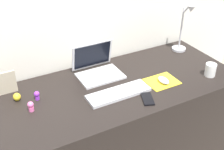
{
  "coord_description": "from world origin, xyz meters",
  "views": [
    {
      "loc": [
        -0.78,
        -1.43,
        1.82
      ],
      "look_at": [
        -0.01,
        0.0,
        0.83
      ],
      "focal_mm": 47.79,
      "sensor_mm": 36.0,
      "label": 1
    }
  ],
  "objects_px": {
    "desk_lamp": "(184,29)",
    "coffee_mug": "(210,70)",
    "picture_frame": "(6,83)",
    "toy_figurine_purple": "(37,95)",
    "keyboard": "(119,93)",
    "cell_phone": "(147,99)",
    "toy_figurine_pink": "(31,106)",
    "mouse": "(163,80)",
    "laptop": "(97,66)",
    "toy_figurine_yellow": "(17,97)"
  },
  "relations": [
    {
      "from": "desk_lamp",
      "to": "coffee_mug",
      "type": "xyz_separation_m",
      "value": [
        -0.07,
        -0.39,
        -0.14
      ]
    },
    {
      "from": "picture_frame",
      "to": "toy_figurine_purple",
      "type": "distance_m",
      "value": 0.22
    },
    {
      "from": "keyboard",
      "to": "desk_lamp",
      "type": "distance_m",
      "value": 0.81
    },
    {
      "from": "toy_figurine_purple",
      "to": "cell_phone",
      "type": "bearing_deg",
      "value": -28.56
    },
    {
      "from": "keyboard",
      "to": "toy_figurine_pink",
      "type": "distance_m",
      "value": 0.54
    },
    {
      "from": "cell_phone",
      "to": "picture_frame",
      "type": "relative_size",
      "value": 0.85
    },
    {
      "from": "cell_phone",
      "to": "desk_lamp",
      "type": "height_order",
      "value": "desk_lamp"
    },
    {
      "from": "cell_phone",
      "to": "toy_figurine_pink",
      "type": "xyz_separation_m",
      "value": [
        -0.66,
        0.23,
        0.03
      ]
    },
    {
      "from": "mouse",
      "to": "picture_frame",
      "type": "bearing_deg",
      "value": 158.19
    },
    {
      "from": "picture_frame",
      "to": "toy_figurine_purple",
      "type": "relative_size",
      "value": 2.61
    },
    {
      "from": "laptop",
      "to": "picture_frame",
      "type": "bearing_deg",
      "value": 175.41
    },
    {
      "from": "toy_figurine_pink",
      "to": "toy_figurine_purple",
      "type": "bearing_deg",
      "value": 54.91
    },
    {
      "from": "coffee_mug",
      "to": "toy_figurine_purple",
      "type": "xyz_separation_m",
      "value": [
        -1.14,
        0.29,
        -0.01
      ]
    },
    {
      "from": "coffee_mug",
      "to": "cell_phone",
      "type": "bearing_deg",
      "value": -176.52
    },
    {
      "from": "picture_frame",
      "to": "keyboard",
      "type": "bearing_deg",
      "value": -29.93
    },
    {
      "from": "mouse",
      "to": "cell_phone",
      "type": "height_order",
      "value": "mouse"
    },
    {
      "from": "laptop",
      "to": "toy_figurine_pink",
      "type": "height_order",
      "value": "laptop"
    },
    {
      "from": "cell_phone",
      "to": "coffee_mug",
      "type": "bearing_deg",
      "value": 24.98
    },
    {
      "from": "mouse",
      "to": "toy_figurine_yellow",
      "type": "relative_size",
      "value": 1.9
    },
    {
      "from": "toy_figurine_pink",
      "to": "toy_figurine_yellow",
      "type": "bearing_deg",
      "value": 108.96
    },
    {
      "from": "mouse",
      "to": "cell_phone",
      "type": "distance_m",
      "value": 0.23
    },
    {
      "from": "mouse",
      "to": "coffee_mug",
      "type": "bearing_deg",
      "value": -12.12
    },
    {
      "from": "mouse",
      "to": "toy_figurine_pink",
      "type": "height_order",
      "value": "toy_figurine_pink"
    },
    {
      "from": "desk_lamp",
      "to": "picture_frame",
      "type": "bearing_deg",
      "value": 177.4
    },
    {
      "from": "desk_lamp",
      "to": "coffee_mug",
      "type": "bearing_deg",
      "value": -100.08
    },
    {
      "from": "desk_lamp",
      "to": "toy_figurine_pink",
      "type": "height_order",
      "value": "desk_lamp"
    },
    {
      "from": "cell_phone",
      "to": "coffee_mug",
      "type": "relative_size",
      "value": 1.43
    },
    {
      "from": "picture_frame",
      "to": "laptop",
      "type": "bearing_deg",
      "value": -4.59
    },
    {
      "from": "coffee_mug",
      "to": "toy_figurine_pink",
      "type": "xyz_separation_m",
      "value": [
        -1.2,
        0.2,
        -0.01
      ]
    },
    {
      "from": "mouse",
      "to": "toy_figurine_pink",
      "type": "bearing_deg",
      "value": 171.53
    },
    {
      "from": "laptop",
      "to": "toy_figurine_purple",
      "type": "bearing_deg",
      "value": -166.6
    },
    {
      "from": "picture_frame",
      "to": "coffee_mug",
      "type": "height_order",
      "value": "picture_frame"
    },
    {
      "from": "laptop",
      "to": "cell_phone",
      "type": "relative_size",
      "value": 2.34
    },
    {
      "from": "toy_figurine_yellow",
      "to": "toy_figurine_pink",
      "type": "bearing_deg",
      "value": -71.04
    },
    {
      "from": "mouse",
      "to": "toy_figurine_purple",
      "type": "height_order",
      "value": "toy_figurine_purple"
    },
    {
      "from": "picture_frame",
      "to": "toy_figurine_yellow",
      "type": "height_order",
      "value": "picture_frame"
    },
    {
      "from": "mouse",
      "to": "desk_lamp",
      "type": "bearing_deg",
      "value": 37.29
    },
    {
      "from": "laptop",
      "to": "desk_lamp",
      "type": "distance_m",
      "value": 0.76
    },
    {
      "from": "toy_figurine_pink",
      "to": "mouse",
      "type": "bearing_deg",
      "value": -8.47
    },
    {
      "from": "keyboard",
      "to": "coffee_mug",
      "type": "bearing_deg",
      "value": -8.36
    },
    {
      "from": "cell_phone",
      "to": "toy_figurine_pink",
      "type": "relative_size",
      "value": 2.05
    },
    {
      "from": "picture_frame",
      "to": "toy_figurine_yellow",
      "type": "xyz_separation_m",
      "value": [
        0.03,
        -0.11,
        -0.05
      ]
    },
    {
      "from": "picture_frame",
      "to": "mouse",
      "type": "bearing_deg",
      "value": -21.81
    },
    {
      "from": "toy_figurine_purple",
      "to": "keyboard",
      "type": "bearing_deg",
      "value": -22.43
    },
    {
      "from": "picture_frame",
      "to": "toy_figurine_purple",
      "type": "xyz_separation_m",
      "value": [
        0.14,
        -0.16,
        -0.04
      ]
    },
    {
      "from": "toy_figurine_yellow",
      "to": "toy_figurine_purple",
      "type": "bearing_deg",
      "value": -23.74
    },
    {
      "from": "cell_phone",
      "to": "toy_figurine_purple",
      "type": "xyz_separation_m",
      "value": [
        -0.59,
        0.32,
        0.03
      ]
    },
    {
      "from": "laptop",
      "to": "coffee_mug",
      "type": "xyz_separation_m",
      "value": [
        0.68,
        -0.4,
        -0.01
      ]
    },
    {
      "from": "laptop",
      "to": "desk_lamp",
      "type": "relative_size",
      "value": 0.75
    },
    {
      "from": "toy_figurine_purple",
      "to": "picture_frame",
      "type": "bearing_deg",
      "value": 132.01
    }
  ]
}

